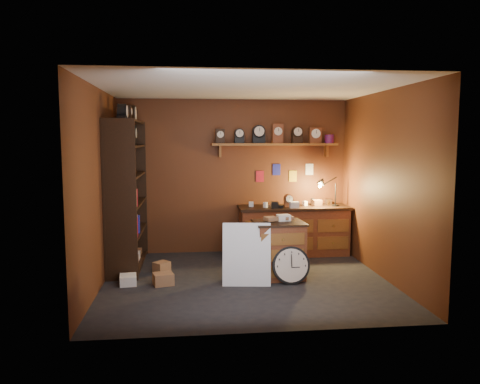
% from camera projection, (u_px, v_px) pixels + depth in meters
% --- Properties ---
extents(floor, '(4.00, 4.00, 0.00)m').
position_uv_depth(floor, '(246.00, 281.00, 6.66)').
color(floor, black).
rests_on(floor, ground).
extents(room_shell, '(4.02, 3.62, 2.71)m').
position_uv_depth(room_shell, '(248.00, 160.00, 6.58)').
color(room_shell, '#5A2C15').
rests_on(room_shell, ground).
extents(shelving_unit, '(0.47, 1.60, 2.58)m').
position_uv_depth(shelving_unit, '(125.00, 188.00, 7.30)').
color(shelving_unit, black).
rests_on(shelving_unit, ground).
extents(workbench, '(1.92, 0.66, 1.36)m').
position_uv_depth(workbench, '(294.00, 228.00, 8.17)').
color(workbench, brown).
rests_on(workbench, ground).
extents(low_cabinet, '(0.75, 0.64, 0.91)m').
position_uv_depth(low_cabinet, '(279.00, 247.00, 6.79)').
color(low_cabinet, brown).
rests_on(low_cabinet, ground).
extents(big_round_clock, '(0.53, 0.17, 0.53)m').
position_uv_depth(big_round_clock, '(291.00, 265.00, 6.52)').
color(big_round_clock, black).
rests_on(big_round_clock, ground).
extents(white_panel, '(0.68, 0.26, 0.88)m').
position_uv_depth(white_panel, '(247.00, 285.00, 6.49)').
color(white_panel, silver).
rests_on(white_panel, ground).
extents(mini_fridge, '(0.54, 0.56, 0.50)m').
position_uv_depth(mini_fridge, '(239.00, 242.00, 8.02)').
color(mini_fridge, silver).
rests_on(mini_fridge, ground).
extents(floor_box_a, '(0.31, 0.28, 0.16)m').
position_uv_depth(floor_box_a, '(163.00, 279.00, 6.47)').
color(floor_box_a, '#976641').
rests_on(floor_box_a, ground).
extents(floor_box_b, '(0.25, 0.29, 0.13)m').
position_uv_depth(floor_box_b, '(128.00, 280.00, 6.49)').
color(floor_box_b, white).
rests_on(floor_box_b, ground).
extents(floor_box_c, '(0.28, 0.28, 0.16)m').
position_uv_depth(floor_box_c, '(162.00, 267.00, 7.07)').
color(floor_box_c, '#976641').
rests_on(floor_box_c, ground).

